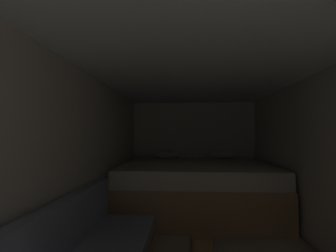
{
  "coord_description": "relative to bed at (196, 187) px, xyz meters",
  "views": [
    {
      "loc": [
        -0.21,
        -0.28,
        1.33
      ],
      "look_at": [
        -0.41,
        2.71,
        1.44
      ],
      "focal_mm": 25.54,
      "sensor_mm": 36.0,
      "label": 1
    }
  ],
  "objects": [
    {
      "name": "ceiling_slab",
      "position": [
        0.0,
        -1.73,
        1.65
      ],
      "size": [
        2.74,
        5.52,
        0.05
      ],
      "primitive_type": "cube",
      "color": "white",
      "rests_on": "wall_left"
    },
    {
      "name": "wall_back",
      "position": [
        0.0,
        1.06,
        0.6
      ],
      "size": [
        2.74,
        0.05,
        2.05
      ],
      "primitive_type": "cube",
      "color": "beige",
      "rests_on": "ground"
    },
    {
      "name": "wicker_basket",
      "position": [
        -0.02,
        -1.56,
        -0.3
      ],
      "size": [
        0.24,
        0.24,
        0.25
      ],
      "color": "olive",
      "rests_on": "ground"
    },
    {
      "name": "bed",
      "position": [
        0.0,
        0.0,
        0.0
      ],
      "size": [
        2.52,
        1.99,
        1.01
      ],
      "color": "tan",
      "rests_on": "ground"
    },
    {
      "name": "wall_left",
      "position": [
        -1.34,
        -1.73,
        0.6
      ],
      "size": [
        0.05,
        5.52,
        2.05
      ],
      "primitive_type": "cube",
      "color": "beige",
      "rests_on": "ground"
    }
  ]
}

